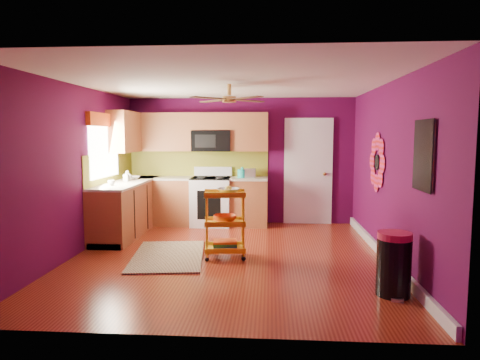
{
  "coord_description": "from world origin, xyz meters",
  "views": [
    {
      "loc": [
        0.6,
        -6.06,
        1.76
      ],
      "look_at": [
        0.14,
        0.4,
        1.08
      ],
      "focal_mm": 32.0,
      "sensor_mm": 36.0,
      "label": 1
    }
  ],
  "objects": [
    {
      "name": "ground",
      "position": [
        0.0,
        0.0,
        0.0
      ],
      "size": [
        5.0,
        5.0,
        0.0
      ],
      "primitive_type": "plane",
      "color": "maroon",
      "rests_on": "ground"
    },
    {
      "name": "room_envelope",
      "position": [
        0.03,
        0.0,
        1.63
      ],
      "size": [
        4.54,
        5.04,
        2.52
      ],
      "color": "#4E093A",
      "rests_on": "ground"
    },
    {
      "name": "lower_cabinets",
      "position": [
        -1.35,
        1.82,
        0.43
      ],
      "size": [
        2.81,
        2.31,
        0.94
      ],
      "color": "brown",
      "rests_on": "ground"
    },
    {
      "name": "electric_range",
      "position": [
        -0.55,
        2.17,
        0.48
      ],
      "size": [
        0.76,
        0.66,
        1.13
      ],
      "color": "white",
      "rests_on": "ground"
    },
    {
      "name": "upper_cabinetry",
      "position": [
        -1.24,
        2.17,
        1.8
      ],
      "size": [
        2.8,
        2.3,
        1.26
      ],
      "color": "brown",
      "rests_on": "ground"
    },
    {
      "name": "left_window",
      "position": [
        -2.22,
        1.05,
        1.74
      ],
      "size": [
        0.08,
        1.35,
        1.08
      ],
      "color": "white",
      "rests_on": "ground"
    },
    {
      "name": "panel_door",
      "position": [
        1.35,
        2.47,
        1.02
      ],
      "size": [
        0.95,
        0.11,
        2.15
      ],
      "color": "white",
      "rests_on": "ground"
    },
    {
      "name": "right_wall_art",
      "position": [
        2.23,
        -0.34,
        1.44
      ],
      "size": [
        0.04,
        2.74,
        1.04
      ],
      "color": "black",
      "rests_on": "ground"
    },
    {
      "name": "ceiling_fan",
      "position": [
        0.0,
        0.2,
        2.29
      ],
      "size": [
        1.01,
        1.01,
        0.26
      ],
      "color": "#BF8C3F",
      "rests_on": "ground"
    },
    {
      "name": "shag_rug",
      "position": [
        -0.88,
        -0.06,
        0.01
      ],
      "size": [
        1.19,
        1.73,
        0.02
      ],
      "primitive_type": "cube",
      "rotation": [
        0.0,
        0.0,
        0.12
      ],
      "color": "#321F10",
      "rests_on": "ground"
    },
    {
      "name": "rolling_cart",
      "position": [
        -0.03,
        -0.05,
        0.54
      ],
      "size": [
        0.63,
        0.49,
        1.05
      ],
      "color": "gold",
      "rests_on": "ground"
    },
    {
      "name": "trash_can",
      "position": [
        1.97,
        -1.38,
        0.35
      ],
      "size": [
        0.46,
        0.46,
        0.71
      ],
      "color": "black",
      "rests_on": "ground"
    },
    {
      "name": "teal_kettle",
      "position": [
        0.05,
        2.21,
        1.02
      ],
      "size": [
        0.18,
        0.18,
        0.21
      ],
      "color": "#15A395",
      "rests_on": "lower_cabinets"
    },
    {
      "name": "toaster",
      "position": [
        0.21,
        2.21,
        1.03
      ],
      "size": [
        0.22,
        0.15,
        0.18
      ],
      "primitive_type": "cube",
      "color": "beige",
      "rests_on": "lower_cabinets"
    },
    {
      "name": "soap_bottle_a",
      "position": [
        -1.98,
        1.4,
        1.03
      ],
      "size": [
        0.08,
        0.09,
        0.19
      ],
      "primitive_type": "imported",
      "color": "#EA3F72",
      "rests_on": "lower_cabinets"
    },
    {
      "name": "soap_bottle_b",
      "position": [
        -2.0,
        1.53,
        1.03
      ],
      "size": [
        0.15,
        0.15,
        0.19
      ],
      "primitive_type": "imported",
      "color": "white",
      "rests_on": "lower_cabinets"
    },
    {
      "name": "counter_dish",
      "position": [
        -1.97,
        1.8,
        0.97
      ],
      "size": [
        0.23,
        0.23,
        0.06
      ],
      "primitive_type": "imported",
      "color": "white",
      "rests_on": "lower_cabinets"
    },
    {
      "name": "counter_cup",
      "position": [
        -2.01,
        0.76,
        0.98
      ],
      "size": [
        0.11,
        0.11,
        0.09
      ],
      "primitive_type": "imported",
      "color": "white",
      "rests_on": "lower_cabinets"
    }
  ]
}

